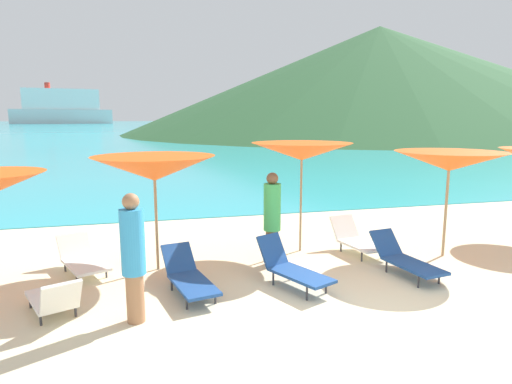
{
  "coord_description": "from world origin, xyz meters",
  "views": [
    {
      "loc": [
        -3.31,
        -5.14,
        2.87
      ],
      "look_at": [
        -0.87,
        4.41,
        1.2
      ],
      "focal_mm": 30.6,
      "sensor_mm": 36.0,
      "label": 1
    }
  ],
  "objects_px": {
    "lounge_chair_0": "(54,299)",
    "lounge_chair_1": "(291,267)",
    "lounge_chair_5": "(82,259)",
    "beachgoer_1": "(133,255)",
    "cruise_ship": "(62,108)",
    "umbrella_2": "(302,152)",
    "umbrella_1": "(154,168)",
    "umbrella_3": "(449,161)",
    "lounge_chair_2": "(356,239)",
    "beachgoer_3": "(272,216)",
    "lounge_chair_4": "(405,258)",
    "lounge_chair_3": "(188,276)"
  },
  "relations": [
    {
      "from": "umbrella_1",
      "to": "lounge_chair_5",
      "type": "bearing_deg",
      "value": 172.26
    },
    {
      "from": "lounge_chair_3",
      "to": "lounge_chair_5",
      "type": "height_order",
      "value": "lounge_chair_3"
    },
    {
      "from": "lounge_chair_0",
      "to": "lounge_chair_1",
      "type": "bearing_deg",
      "value": 160.84
    },
    {
      "from": "umbrella_1",
      "to": "beachgoer_1",
      "type": "relative_size",
      "value": 1.34
    },
    {
      "from": "beachgoer_3",
      "to": "umbrella_3",
      "type": "bearing_deg",
      "value": 138.67
    },
    {
      "from": "umbrella_1",
      "to": "lounge_chair_4",
      "type": "distance_m",
      "value": 4.94
    },
    {
      "from": "umbrella_3",
      "to": "lounge_chair_1",
      "type": "bearing_deg",
      "value": -167.64
    },
    {
      "from": "lounge_chair_5",
      "to": "cruise_ship",
      "type": "distance_m",
      "value": 246.11
    },
    {
      "from": "lounge_chair_1",
      "to": "cruise_ship",
      "type": "xyz_separation_m",
      "value": [
        -43.49,
        244.35,
        7.65
      ]
    },
    {
      "from": "lounge_chair_0",
      "to": "lounge_chair_4",
      "type": "relative_size",
      "value": 0.86
    },
    {
      "from": "lounge_chair_3",
      "to": "lounge_chair_1",
      "type": "bearing_deg",
      "value": -17.3
    },
    {
      "from": "umbrella_3",
      "to": "lounge_chair_3",
      "type": "distance_m",
      "value": 5.71
    },
    {
      "from": "lounge_chair_0",
      "to": "beachgoer_3",
      "type": "height_order",
      "value": "beachgoer_3"
    },
    {
      "from": "lounge_chair_3",
      "to": "beachgoer_3",
      "type": "bearing_deg",
      "value": 17.39
    },
    {
      "from": "umbrella_2",
      "to": "cruise_ship",
      "type": "relative_size",
      "value": 0.05
    },
    {
      "from": "lounge_chair_4",
      "to": "cruise_ship",
      "type": "bearing_deg",
      "value": 92.05
    },
    {
      "from": "umbrella_2",
      "to": "beachgoer_1",
      "type": "distance_m",
      "value": 4.48
    },
    {
      "from": "lounge_chair_1",
      "to": "lounge_chair_0",
      "type": "bearing_deg",
      "value": 159.76
    },
    {
      "from": "lounge_chair_1",
      "to": "lounge_chair_5",
      "type": "xyz_separation_m",
      "value": [
        -3.59,
        1.62,
        -0.08
      ]
    },
    {
      "from": "umbrella_3",
      "to": "lounge_chair_0",
      "type": "bearing_deg",
      "value": -171.84
    },
    {
      "from": "lounge_chair_1",
      "to": "cruise_ship",
      "type": "bearing_deg",
      "value": 75.89
    },
    {
      "from": "umbrella_3",
      "to": "lounge_chair_2",
      "type": "relative_size",
      "value": 1.59
    },
    {
      "from": "beachgoer_1",
      "to": "lounge_chair_0",
      "type": "bearing_deg",
      "value": -146.73
    },
    {
      "from": "beachgoer_1",
      "to": "lounge_chair_5",
      "type": "bearing_deg",
      "value": 168.58
    },
    {
      "from": "lounge_chair_2",
      "to": "lounge_chair_3",
      "type": "xyz_separation_m",
      "value": [
        -3.73,
        -1.3,
        -0.02
      ]
    },
    {
      "from": "umbrella_1",
      "to": "cruise_ship",
      "type": "height_order",
      "value": "cruise_ship"
    },
    {
      "from": "umbrella_2",
      "to": "lounge_chair_2",
      "type": "height_order",
      "value": "umbrella_2"
    },
    {
      "from": "umbrella_2",
      "to": "cruise_ship",
      "type": "xyz_separation_m",
      "value": [
        -44.34,
        242.46,
        5.82
      ]
    },
    {
      "from": "beachgoer_3",
      "to": "cruise_ship",
      "type": "bearing_deg",
      "value": -115.85
    },
    {
      "from": "lounge_chair_5",
      "to": "lounge_chair_4",
      "type": "bearing_deg",
      "value": -38.36
    },
    {
      "from": "lounge_chair_2",
      "to": "beachgoer_1",
      "type": "relative_size",
      "value": 0.77
    },
    {
      "from": "beachgoer_3",
      "to": "cruise_ship",
      "type": "xyz_separation_m",
      "value": [
        -43.47,
        243.21,
        7.01
      ]
    },
    {
      "from": "lounge_chair_0",
      "to": "cruise_ship",
      "type": "distance_m",
      "value": 247.94
    },
    {
      "from": "lounge_chair_4",
      "to": "lounge_chair_1",
      "type": "bearing_deg",
      "value": 171.91
    },
    {
      "from": "umbrella_1",
      "to": "lounge_chair_2",
      "type": "height_order",
      "value": "umbrella_1"
    },
    {
      "from": "umbrella_2",
      "to": "beachgoer_1",
      "type": "height_order",
      "value": "umbrella_2"
    },
    {
      "from": "beachgoer_3",
      "to": "cruise_ship",
      "type": "relative_size",
      "value": 0.04
    },
    {
      "from": "lounge_chair_1",
      "to": "cruise_ship",
      "type": "distance_m",
      "value": 248.31
    },
    {
      "from": "umbrella_2",
      "to": "lounge_chair_5",
      "type": "height_order",
      "value": "umbrella_2"
    },
    {
      "from": "cruise_ship",
      "to": "lounge_chair_1",
      "type": "bearing_deg",
      "value": -90.12
    },
    {
      "from": "lounge_chair_4",
      "to": "cruise_ship",
      "type": "distance_m",
      "value": 248.69
    },
    {
      "from": "lounge_chair_1",
      "to": "lounge_chair_5",
      "type": "height_order",
      "value": "lounge_chair_1"
    },
    {
      "from": "umbrella_2",
      "to": "lounge_chair_0",
      "type": "height_order",
      "value": "umbrella_2"
    },
    {
      "from": "lounge_chair_1",
      "to": "lounge_chair_4",
      "type": "relative_size",
      "value": 0.95
    },
    {
      "from": "lounge_chair_0",
      "to": "cruise_ship",
      "type": "height_order",
      "value": "cruise_ship"
    },
    {
      "from": "cruise_ship",
      "to": "umbrella_2",
      "type": "bearing_deg",
      "value": -89.85
    },
    {
      "from": "umbrella_2",
      "to": "cruise_ship",
      "type": "bearing_deg",
      "value": 100.36
    },
    {
      "from": "umbrella_3",
      "to": "lounge_chair_4",
      "type": "relative_size",
      "value": 1.39
    },
    {
      "from": "beachgoer_1",
      "to": "lounge_chair_3",
      "type": "bearing_deg",
      "value": 101.91
    },
    {
      "from": "lounge_chair_5",
      "to": "beachgoer_1",
      "type": "height_order",
      "value": "beachgoer_1"
    }
  ]
}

